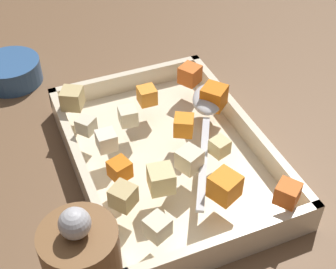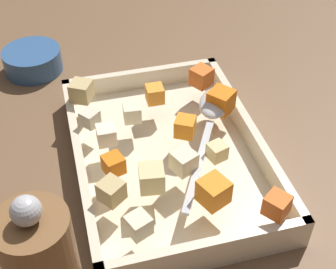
# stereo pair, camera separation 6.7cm
# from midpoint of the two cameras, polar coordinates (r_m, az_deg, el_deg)

# --- Properties ---
(ground_plane) EXTENTS (4.00, 4.00, 0.00)m
(ground_plane) POSITION_cam_midpoint_polar(r_m,az_deg,el_deg) (0.72, -1.77, -2.30)
(ground_plane) COLOR brown
(baking_dish) EXTENTS (0.37, 0.26, 0.05)m
(baking_dish) POSITION_cam_midpoint_polar(r_m,az_deg,el_deg) (0.70, -2.74, -2.86)
(baking_dish) COLOR beige
(baking_dish) RESTS_ON ground_plane
(carrot_chunk_corner_se) EXTENTS (0.04, 0.04, 0.03)m
(carrot_chunk_corner_se) POSITION_cam_midpoint_polar(r_m,az_deg,el_deg) (0.60, 10.91, -7.03)
(carrot_chunk_corner_se) COLOR orange
(carrot_chunk_corner_se) RESTS_ON baking_dish
(carrot_chunk_near_spoon) EXTENTS (0.05, 0.05, 0.03)m
(carrot_chunk_near_spoon) POSITION_cam_midpoint_polar(r_m,az_deg,el_deg) (0.72, 2.84, 4.40)
(carrot_chunk_near_spoon) COLOR orange
(carrot_chunk_near_spoon) RESTS_ON baking_dish
(carrot_chunk_mid_right) EXTENTS (0.04, 0.04, 0.03)m
(carrot_chunk_mid_right) POSITION_cam_midpoint_polar(r_m,az_deg,el_deg) (0.67, -0.94, 0.99)
(carrot_chunk_mid_right) COLOR orange
(carrot_chunk_mid_right) RESTS_ON baking_dish
(carrot_chunk_corner_ne) EXTENTS (0.04, 0.04, 0.03)m
(carrot_chunk_corner_ne) POSITION_cam_midpoint_polar(r_m,az_deg,el_deg) (0.59, 3.54, -6.32)
(carrot_chunk_corner_ne) COLOR orange
(carrot_chunk_corner_ne) RESTS_ON baking_dish
(carrot_chunk_corner_nw) EXTENTS (0.03, 0.03, 0.02)m
(carrot_chunk_corner_nw) POSITION_cam_midpoint_polar(r_m,az_deg,el_deg) (0.62, -8.82, -4.24)
(carrot_chunk_corner_nw) COLOR orange
(carrot_chunk_corner_nw) RESTS_ON baking_dish
(carrot_chunk_front_center) EXTENTS (0.03, 0.03, 0.03)m
(carrot_chunk_front_center) POSITION_cam_midpoint_polar(r_m,az_deg,el_deg) (0.73, -5.12, 4.54)
(carrot_chunk_front_center) COLOR orange
(carrot_chunk_front_center) RESTS_ON baking_dish
(carrot_chunk_heap_top) EXTENTS (0.04, 0.04, 0.03)m
(carrot_chunk_heap_top) POSITION_cam_midpoint_polar(r_m,az_deg,el_deg) (0.77, 0.13, 7.04)
(carrot_chunk_heap_top) COLOR orange
(carrot_chunk_heap_top) RESTS_ON baking_dish
(potato_chunk_back_center) EXTENTS (0.04, 0.04, 0.03)m
(potato_chunk_back_center) POSITION_cam_midpoint_polar(r_m,az_deg,el_deg) (0.59, -8.61, -7.42)
(potato_chunk_back_center) COLOR tan
(potato_chunk_back_center) RESTS_ON baking_dish
(potato_chunk_mid_left) EXTENTS (0.03, 0.03, 0.03)m
(potato_chunk_mid_left) POSITION_cam_midpoint_polar(r_m,az_deg,el_deg) (0.56, -4.77, -11.07)
(potato_chunk_mid_left) COLOR beige
(potato_chunk_mid_left) RESTS_ON baking_dish
(potato_chunk_heap_side) EXTENTS (0.04, 0.04, 0.03)m
(potato_chunk_heap_side) POSITION_cam_midpoint_polar(r_m,az_deg,el_deg) (0.62, -0.50, -3.13)
(potato_chunk_heap_side) COLOR beige
(potato_chunk_heap_side) RESTS_ON baking_dish
(potato_chunk_far_left) EXTENTS (0.04, 0.04, 0.03)m
(potato_chunk_far_left) POSITION_cam_midpoint_polar(r_m,az_deg,el_deg) (0.74, -13.84, 4.08)
(potato_chunk_far_left) COLOR tan
(potato_chunk_far_left) RESTS_ON baking_dish
(potato_chunk_near_left) EXTENTS (0.03, 0.03, 0.03)m
(potato_chunk_near_left) POSITION_cam_midpoint_polar(r_m,az_deg,el_deg) (0.70, -7.50, 2.09)
(potato_chunk_near_left) COLOR beige
(potato_chunk_near_left) RESTS_ON baking_dish
(potato_chunk_corner_sw) EXTENTS (0.04, 0.04, 0.03)m
(potato_chunk_corner_sw) POSITION_cam_midpoint_polar(r_m,az_deg,el_deg) (0.60, -4.01, -5.45)
(potato_chunk_corner_sw) COLOR #E0CC89
(potato_chunk_corner_sw) RESTS_ON baking_dish
(potato_chunk_near_right) EXTENTS (0.03, 0.03, 0.02)m
(potato_chunk_near_right) POSITION_cam_midpoint_polar(r_m,az_deg,el_deg) (0.65, 3.22, -1.59)
(potato_chunk_near_right) COLOR #E0CC89
(potato_chunk_near_right) RESTS_ON baking_dish
(parsnip_chunk_under_handle) EXTENTS (0.03, 0.03, 0.02)m
(parsnip_chunk_under_handle) POSITION_cam_midpoint_polar(r_m,az_deg,el_deg) (0.69, -12.42, 0.98)
(parsnip_chunk_under_handle) COLOR beige
(parsnip_chunk_under_handle) RESTS_ON baking_dish
(parsnip_chunk_center) EXTENTS (0.03, 0.03, 0.03)m
(parsnip_chunk_center) POSITION_cam_midpoint_polar(r_m,az_deg,el_deg) (0.66, -10.26, -0.63)
(parsnip_chunk_center) COLOR silver
(parsnip_chunk_center) RESTS_ON baking_dish
(serving_spoon) EXTENTS (0.23, 0.14, 0.02)m
(serving_spoon) POSITION_cam_midpoint_polar(r_m,az_deg,el_deg) (0.72, 2.05, 3.38)
(serving_spoon) COLOR silver
(serving_spoon) RESTS_ON baking_dish
(small_prep_bowl) EXTENTS (0.10, 0.10, 0.04)m
(small_prep_bowl) POSITION_cam_midpoint_polar(r_m,az_deg,el_deg) (0.91, -20.14, 6.96)
(small_prep_bowl) COLOR #33598C
(small_prep_bowl) RESTS_ON ground_plane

